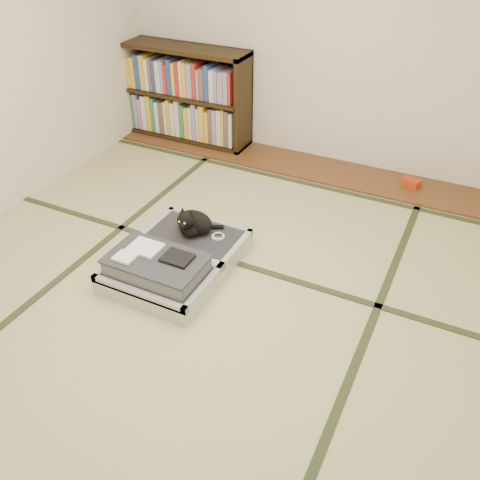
% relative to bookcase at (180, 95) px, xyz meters
% --- Properties ---
extents(floor, '(4.50, 4.50, 0.00)m').
position_rel_bookcase_xyz_m(floor, '(1.47, -2.07, -0.45)').
color(floor, tan).
rests_on(floor, ground).
extents(wood_strip, '(4.00, 0.50, 0.02)m').
position_rel_bookcase_xyz_m(wood_strip, '(1.47, -0.07, -0.44)').
color(wood_strip, brown).
rests_on(wood_strip, ground).
extents(red_item, '(0.17, 0.14, 0.07)m').
position_rel_bookcase_xyz_m(red_item, '(2.35, -0.04, -0.40)').
color(red_item, '#BC320F').
rests_on(red_item, wood_strip).
extents(room_shell, '(4.50, 4.50, 4.50)m').
position_rel_bookcase_xyz_m(room_shell, '(1.47, -2.07, 1.01)').
color(room_shell, white).
rests_on(room_shell, ground).
extents(tatami_borders, '(4.00, 4.50, 0.01)m').
position_rel_bookcase_xyz_m(tatami_borders, '(1.47, -1.57, -0.45)').
color(tatami_borders, '#2D381E').
rests_on(tatami_borders, ground).
extents(bookcase, '(1.45, 0.33, 0.93)m').
position_rel_bookcase_xyz_m(bookcase, '(0.00, 0.00, 0.00)').
color(bookcase, black).
rests_on(bookcase, wood_strip).
extents(suitcase, '(0.70, 0.94, 0.28)m').
position_rel_bookcase_xyz_m(suitcase, '(1.13, -1.94, -0.35)').
color(suitcase, silver).
rests_on(suitcase, floor).
extents(cat, '(0.31, 0.31, 0.25)m').
position_rel_bookcase_xyz_m(cat, '(1.11, -1.65, -0.22)').
color(cat, black).
rests_on(cat, suitcase).
extents(cable_coil, '(0.10, 0.10, 0.02)m').
position_rel_bookcase_xyz_m(cable_coil, '(1.29, -1.61, -0.31)').
color(cable_coil, white).
rests_on(cable_coil, suitcase).
extents(hanger, '(0.43, 0.21, 0.01)m').
position_rel_bookcase_xyz_m(hanger, '(0.87, -1.96, -0.44)').
color(hanger, black).
rests_on(hanger, floor).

